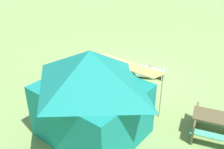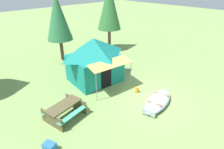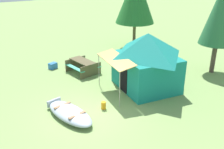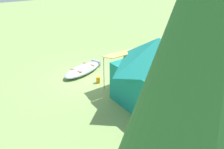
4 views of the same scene
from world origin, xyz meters
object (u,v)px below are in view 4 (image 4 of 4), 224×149
canvas_cabin_tent (156,70)px  cooler_box (160,52)px  picnic_table (163,59)px  pine_tree_back_left (192,111)px  beached_rowboat (83,69)px  fuel_can (98,80)px

canvas_cabin_tent → cooler_box: bearing=-147.1°
picnic_table → pine_tree_back_left: 11.07m
cooler_box → beached_rowboat: bearing=-12.1°
canvas_cabin_tent → picnic_table: canvas_cabin_tent is taller
beached_rowboat → canvas_cabin_tent: 4.79m
fuel_can → pine_tree_back_left: pine_tree_back_left is taller
cooler_box → pine_tree_back_left: pine_tree_back_left is taller
cooler_box → fuel_can: 5.94m
picnic_table → beached_rowboat: bearing=-31.4°
pine_tree_back_left → cooler_box: bearing=-144.5°
picnic_table → pine_tree_back_left: (8.67, 5.92, 3.53)m
picnic_table → pine_tree_back_left: pine_tree_back_left is taller
picnic_table → canvas_cabin_tent: bearing=28.8°
cooler_box → fuel_can: bearing=3.2°
beached_rowboat → canvas_cabin_tent: (-0.69, 4.56, 1.31)m
beached_rowboat → picnic_table: picnic_table is taller
cooler_box → pine_tree_back_left: bearing=35.5°
cooler_box → picnic_table: bearing=41.2°
canvas_cabin_tent → fuel_can: bearing=-74.7°
cooler_box → fuel_can: cooler_box is taller
fuel_can → canvas_cabin_tent: bearing=105.3°
picnic_table → cooler_box: bearing=-138.8°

